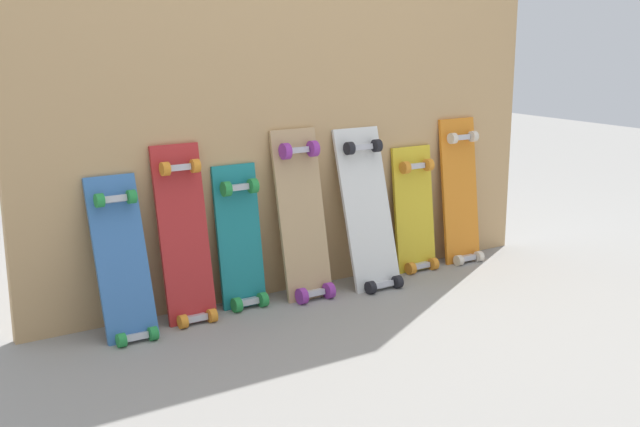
# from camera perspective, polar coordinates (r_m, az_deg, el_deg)

# --- Properties ---
(ground_plane) EXTENTS (12.00, 12.00, 0.00)m
(ground_plane) POSITION_cam_1_polar(r_m,az_deg,el_deg) (3.50, -0.63, -5.38)
(ground_plane) COLOR gray
(plywood_wall_panel) EXTENTS (2.44, 0.04, 1.76)m
(plywood_wall_panel) POSITION_cam_1_polar(r_m,az_deg,el_deg) (3.38, -1.31, 9.24)
(plywood_wall_panel) COLOR tan
(plywood_wall_panel) RESTS_ON ground
(skateboard_blue) EXTENTS (0.19, 0.25, 0.66)m
(skateboard_blue) POSITION_cam_1_polar(r_m,az_deg,el_deg) (3.01, -13.76, -3.77)
(skateboard_blue) COLOR #386BAD
(skateboard_blue) RESTS_ON ground
(skateboard_red) EXTENTS (0.20, 0.20, 0.75)m
(skateboard_red) POSITION_cam_1_polar(r_m,az_deg,el_deg) (3.11, -9.53, -2.08)
(skateboard_red) COLOR #B22626
(skateboard_red) RESTS_ON ground
(skateboard_teal) EXTENTS (0.19, 0.16, 0.64)m
(skateboard_teal) POSITION_cam_1_polar(r_m,az_deg,el_deg) (3.25, -5.62, -2.20)
(skateboard_teal) COLOR #197A7F
(skateboard_teal) RESTS_ON ground
(skateboard_natural) EXTENTS (0.21, 0.22, 0.76)m
(skateboard_natural) POSITION_cam_1_polar(r_m,az_deg,el_deg) (3.34, -1.20, -0.61)
(skateboard_natural) COLOR tan
(skateboard_natural) RESTS_ON ground
(skateboard_white) EXTENTS (0.23, 0.27, 0.75)m
(skateboard_white) POSITION_cam_1_polar(r_m,az_deg,el_deg) (3.49, 3.47, -0.21)
(skateboard_white) COLOR silver
(skateboard_white) RESTS_ON ground
(skateboard_yellow) EXTENTS (0.22, 0.15, 0.64)m
(skateboard_yellow) POSITION_cam_1_polar(r_m,az_deg,el_deg) (3.74, 6.72, -0.17)
(skateboard_yellow) COLOR gold
(skateboard_yellow) RESTS_ON ground
(skateboard_orange) EXTENTS (0.21, 0.16, 0.75)m
(skateboard_orange) POSITION_cam_1_polar(r_m,az_deg,el_deg) (3.90, 9.93, 1.09)
(skateboard_orange) COLOR orange
(skateboard_orange) RESTS_ON ground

